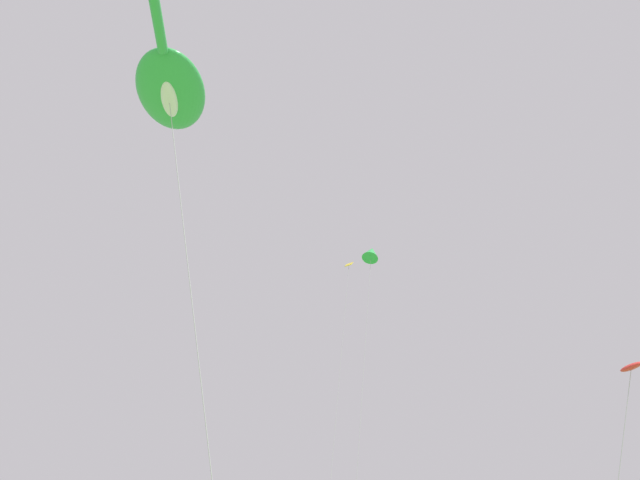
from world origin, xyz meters
TOP-DOWN VIEW (x-y plane):
  - big_show_kite at (-3.96, 14.67)m, footprint 6.36×6.50m
  - small_kite_triangle_green at (6.91, 7.44)m, footprint 2.18×2.52m
  - small_kite_delta_white at (16.83, 30.25)m, footprint 3.82×0.81m
  - small_kite_stunt_black at (16.94, 27.50)m, footprint 4.28×1.35m

SIDE VIEW (x-z plane):
  - small_kite_triangle_green at x=6.91m, z-range 4.04..12.85m
  - big_show_kite at x=-3.96m, z-range 8.55..26.56m
  - small_kite_delta_white at x=16.83m, z-range 7.85..33.76m
  - small_kite_stunt_black at x=16.94m, z-range 12.16..37.91m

